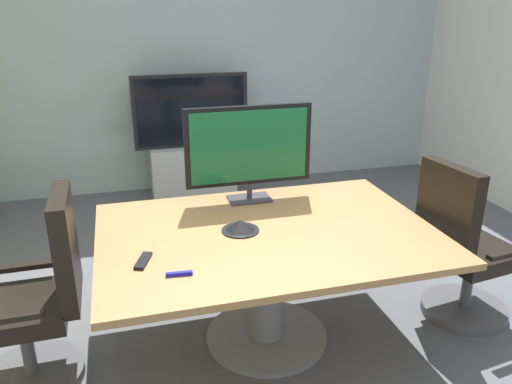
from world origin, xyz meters
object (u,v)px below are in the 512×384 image
(wall_display_unit, at_px, (193,155))
(remote_control, at_px, (143,261))
(conference_phone, at_px, (240,226))
(office_chair_right, at_px, (461,256))
(tv_monitor, at_px, (249,148))
(conference_table, at_px, (267,257))
(office_chair_left, at_px, (40,308))

(wall_display_unit, xyz_separation_m, remote_control, (-0.68, -2.87, 0.31))
(wall_display_unit, distance_m, conference_phone, 2.65)
(wall_display_unit, bearing_deg, office_chair_right, -64.60)
(office_chair_right, relative_size, tv_monitor, 1.30)
(office_chair_right, height_order, remote_control, office_chair_right)
(remote_control, bearing_deg, conference_table, 35.31)
(office_chair_left, bearing_deg, conference_table, 89.77)
(office_chair_right, height_order, conference_phone, office_chair_right)
(remote_control, bearing_deg, office_chair_left, -178.00)
(office_chair_left, bearing_deg, wall_display_unit, 154.27)
(conference_table, xyz_separation_m, office_chair_left, (-1.28, -0.02, -0.12))
(conference_phone, bearing_deg, conference_table, -14.52)
(conference_phone, bearing_deg, office_chair_right, -5.96)
(office_chair_right, height_order, tv_monitor, tv_monitor)
(conference_table, relative_size, office_chair_right, 1.78)
(office_chair_left, relative_size, office_chair_right, 1.00)
(wall_display_unit, bearing_deg, conference_phone, -92.48)
(conference_table, xyz_separation_m, remote_control, (-0.72, -0.20, 0.18))
(remote_control, bearing_deg, wall_display_unit, 96.64)
(conference_phone, xyz_separation_m, remote_control, (-0.57, -0.24, -0.02))
(wall_display_unit, xyz_separation_m, conference_phone, (-0.11, -2.63, 0.33))
(office_chair_left, distance_m, office_chair_right, 2.56)
(office_chair_right, bearing_deg, wall_display_unit, 17.71)
(conference_phone, distance_m, remote_control, 0.62)
(tv_monitor, bearing_deg, office_chair_left, -158.13)
(office_chair_left, relative_size, tv_monitor, 1.30)
(wall_display_unit, height_order, conference_phone, wall_display_unit)
(conference_table, distance_m, tv_monitor, 0.73)
(office_chair_left, relative_size, wall_display_unit, 0.83)
(office_chair_right, xyz_separation_m, conference_phone, (-1.43, 0.15, 0.32))
(office_chair_left, bearing_deg, tv_monitor, 110.94)
(conference_phone, bearing_deg, remote_control, -157.44)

